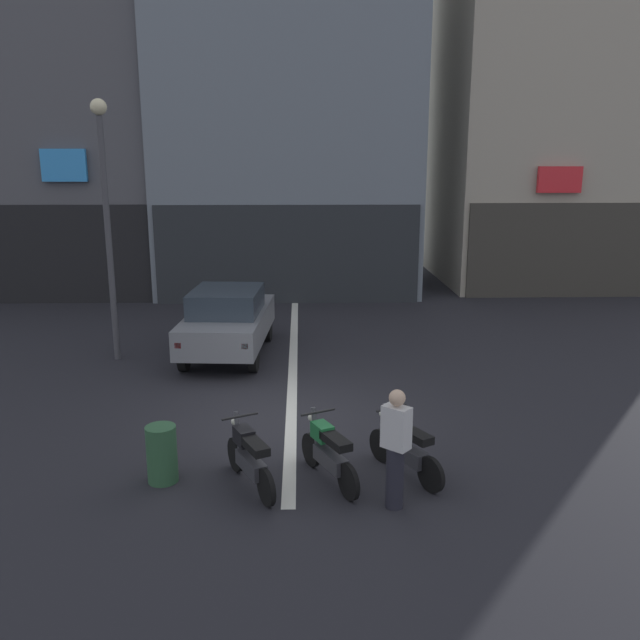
{
  "coord_description": "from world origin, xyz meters",
  "views": [
    {
      "loc": [
        0.19,
        -10.91,
        4.54
      ],
      "look_at": [
        0.58,
        2.0,
        1.4
      ],
      "focal_mm": 36.64,
      "sensor_mm": 36.0,
      "label": 1
    }
  ],
  "objects_px": {
    "motorcycle_black_row_leftmost": "(249,457)",
    "trash_bin": "(162,454)",
    "person_by_motorcycles": "(396,448)",
    "car_grey_crossing_near": "(228,319)",
    "motorcycle_white_row_centre": "(405,447)",
    "motorcycle_green_row_left_mid": "(328,452)",
    "street_lamp": "(106,203)"
  },
  "relations": [
    {
      "from": "car_grey_crossing_near",
      "to": "motorcycle_white_row_centre",
      "type": "bearing_deg",
      "value": -62.72
    },
    {
      "from": "street_lamp",
      "to": "person_by_motorcycles",
      "type": "xyz_separation_m",
      "value": [
        5.59,
        -6.98,
        -2.79
      ]
    },
    {
      "from": "motorcycle_black_row_leftmost",
      "to": "trash_bin",
      "type": "relative_size",
      "value": 1.8
    },
    {
      "from": "person_by_motorcycles",
      "to": "motorcycle_green_row_left_mid",
      "type": "bearing_deg",
      "value": 138.55
    },
    {
      "from": "trash_bin",
      "to": "motorcycle_white_row_centre",
      "type": "bearing_deg",
      "value": 1.22
    },
    {
      "from": "motorcycle_black_row_leftmost",
      "to": "motorcycle_white_row_centre",
      "type": "distance_m",
      "value": 2.28
    },
    {
      "from": "trash_bin",
      "to": "car_grey_crossing_near",
      "type": "bearing_deg",
      "value": 87.36
    },
    {
      "from": "car_grey_crossing_near",
      "to": "trash_bin",
      "type": "relative_size",
      "value": 4.96
    },
    {
      "from": "street_lamp",
      "to": "motorcycle_white_row_centre",
      "type": "bearing_deg",
      "value": -46.04
    },
    {
      "from": "car_grey_crossing_near",
      "to": "street_lamp",
      "type": "distance_m",
      "value": 3.8
    },
    {
      "from": "motorcycle_white_row_centre",
      "to": "person_by_motorcycles",
      "type": "bearing_deg",
      "value": -106.72
    },
    {
      "from": "car_grey_crossing_near",
      "to": "motorcycle_green_row_left_mid",
      "type": "distance_m",
      "value": 6.8
    },
    {
      "from": "car_grey_crossing_near",
      "to": "trash_bin",
      "type": "bearing_deg",
      "value": -92.64
    },
    {
      "from": "motorcycle_white_row_centre",
      "to": "person_by_motorcycles",
      "type": "relative_size",
      "value": 0.88
    },
    {
      "from": "car_grey_crossing_near",
      "to": "motorcycle_green_row_left_mid",
      "type": "xyz_separation_m",
      "value": [
        2.12,
        -6.45,
        -0.43
      ]
    },
    {
      "from": "motorcycle_black_row_leftmost",
      "to": "trash_bin",
      "type": "distance_m",
      "value": 1.3
    },
    {
      "from": "motorcycle_black_row_leftmost",
      "to": "motorcycle_white_row_centre",
      "type": "height_order",
      "value": "same"
    },
    {
      "from": "street_lamp",
      "to": "motorcycle_green_row_left_mid",
      "type": "distance_m",
      "value": 8.44
    },
    {
      "from": "motorcycle_white_row_centre",
      "to": "trash_bin",
      "type": "distance_m",
      "value": 3.54
    },
    {
      "from": "car_grey_crossing_near",
      "to": "trash_bin",
      "type": "height_order",
      "value": "car_grey_crossing_near"
    },
    {
      "from": "car_grey_crossing_near",
      "to": "motorcycle_white_row_centre",
      "type": "distance_m",
      "value": 7.1
    },
    {
      "from": "motorcycle_black_row_leftmost",
      "to": "trash_bin",
      "type": "xyz_separation_m",
      "value": [
        -1.28,
        0.2,
        -0.03
      ]
    },
    {
      "from": "motorcycle_green_row_left_mid",
      "to": "motorcycle_white_row_centre",
      "type": "distance_m",
      "value": 1.14
    },
    {
      "from": "car_grey_crossing_near",
      "to": "motorcycle_green_row_left_mid",
      "type": "height_order",
      "value": "car_grey_crossing_near"
    },
    {
      "from": "motorcycle_black_row_leftmost",
      "to": "person_by_motorcycles",
      "type": "height_order",
      "value": "person_by_motorcycles"
    },
    {
      "from": "car_grey_crossing_near",
      "to": "person_by_motorcycles",
      "type": "bearing_deg",
      "value": -67.57
    },
    {
      "from": "car_grey_crossing_near",
      "to": "motorcycle_black_row_leftmost",
      "type": "bearing_deg",
      "value": -81.48
    },
    {
      "from": "car_grey_crossing_near",
      "to": "person_by_motorcycles",
      "type": "xyz_separation_m",
      "value": [
        2.97,
        -7.21,
        -0.03
      ]
    },
    {
      "from": "motorcycle_white_row_centre",
      "to": "motorcycle_green_row_left_mid",
      "type": "bearing_deg",
      "value": -172.34
    },
    {
      "from": "person_by_motorcycles",
      "to": "trash_bin",
      "type": "relative_size",
      "value": 1.96
    },
    {
      "from": "motorcycle_green_row_left_mid",
      "to": "trash_bin",
      "type": "distance_m",
      "value": 2.41
    },
    {
      "from": "motorcycle_green_row_left_mid",
      "to": "motorcycle_white_row_centre",
      "type": "relative_size",
      "value": 1.04
    }
  ]
}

